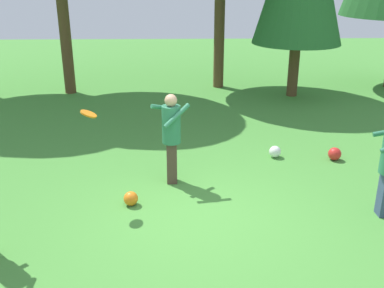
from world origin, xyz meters
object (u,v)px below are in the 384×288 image
Objects in this scene: ball_white at (275,152)px; ball_orange at (131,199)px; frisbee at (88,114)px; ball_red at (335,154)px; person_catcher at (171,131)px.

ball_white is 3.51m from ball_orange.
ball_red is (4.71, 1.75, -1.47)m from frisbee.
person_catcher is at bearing 51.97° from ball_orange.
person_catcher is 6.26× the size of ball_red.
person_catcher reaches higher than ball_orange.
person_catcher is at bearing -164.23° from ball_red.
ball_red is (1.23, -0.18, 0.01)m from ball_white.
frisbee is at bearing 0.00° from person_catcher.
ball_orange is 4.49m from ball_red.
frisbee is at bearing -159.61° from ball_red.
person_catcher is at bearing -152.36° from ball_white.
ball_orange is 0.90× the size of ball_red.
ball_white is at bearing 29.00° from frisbee.
ball_white is (2.18, 1.14, -0.89)m from person_catcher.
ball_white is at bearing 35.21° from ball_orange.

